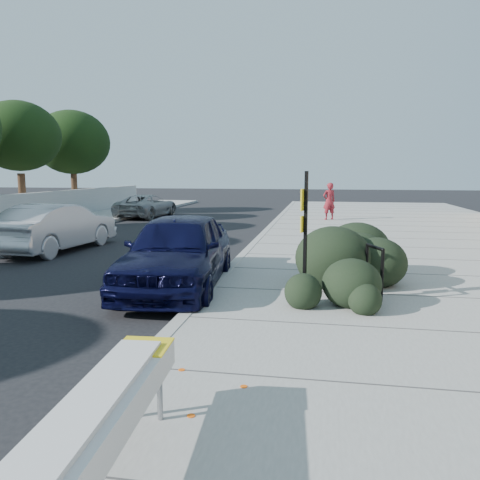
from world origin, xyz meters
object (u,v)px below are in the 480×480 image
object	(u,v)px
wagon_silver	(57,227)
sedan_navy	(178,251)
bench	(105,410)
suv_silver	(147,206)
pedestrian	(329,201)
sign_post	(305,229)
bike_rack	(374,266)

from	to	relation	value
wagon_silver	sedan_navy	bearing A→B (deg)	147.44
sedan_navy	bench	bearing A→B (deg)	-82.02
suv_silver	pedestrian	xyz separation A→B (m)	(9.76, -0.93, 0.42)
bench	sign_post	world-z (taller)	sign_post
wagon_silver	suv_silver	distance (m)	10.91
sign_post	bike_rack	bearing A→B (deg)	43.03
bench	pedestrian	distance (m)	20.31
bench	suv_silver	distance (m)	22.56
pedestrian	sign_post	bearing A→B (deg)	61.53
bike_rack	wagon_silver	size ratio (longest dim) A/B	0.21
sedan_navy	pedestrian	xyz separation A→B (m)	(3.33, 13.87, 0.23)
sign_post	sedan_navy	world-z (taller)	sign_post
bike_rack	pedestrian	bearing A→B (deg)	71.17
bike_rack	sign_post	size ratio (longest dim) A/B	0.42
bench	sign_post	distance (m)	5.37
sign_post	wagon_silver	distance (m)	9.46
sign_post	suv_silver	size ratio (longest dim) A/B	0.52
sign_post	sedan_navy	bearing A→B (deg)	172.72
bike_rack	wagon_silver	distance (m)	10.23
wagon_silver	pedestrian	size ratio (longest dim) A/B	2.53
suv_silver	pedestrian	bearing A→B (deg)	178.99
sedan_navy	pedestrian	size ratio (longest dim) A/B	2.66
sign_post	suv_silver	world-z (taller)	sign_post
bike_rack	pedestrian	world-z (taller)	pedestrian
sign_post	pedestrian	bearing A→B (deg)	104.08
wagon_silver	suv_silver	bearing A→B (deg)	-78.77
bike_rack	sign_post	distance (m)	1.61
bike_rack	sedan_navy	xyz separation A→B (m)	(-3.98, 0.55, 0.08)
bike_rack	sedan_navy	size ratio (longest dim) A/B	0.20
bench	wagon_silver	world-z (taller)	wagon_silver
sign_post	bench	bearing A→B (deg)	-87.40
sedan_navy	bike_rack	bearing A→B (deg)	-12.60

